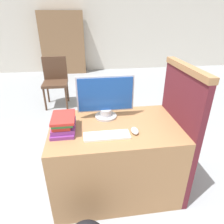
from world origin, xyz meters
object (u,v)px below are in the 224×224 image
keyboard (107,136)px  mouse (135,131)px  far_chair (55,79)px  book_stack (63,124)px  monitor (106,98)px

keyboard → mouse: size_ratio=3.44×
keyboard → mouse: mouse is taller
mouse → far_chair: bearing=111.4°
keyboard → book_stack: book_stack is taller
mouse → far_chair: (-0.93, 2.36, -0.23)m
mouse → book_stack: size_ratio=0.37×
mouse → keyboard: bearing=-174.3°
keyboard → book_stack: size_ratio=1.27×
monitor → book_stack: monitor is taller
mouse → far_chair: far_chair is taller
monitor → far_chair: monitor is taller
book_stack → keyboard: bearing=-21.7°
mouse → book_stack: (-0.58, 0.11, 0.05)m
monitor → book_stack: size_ratio=1.79×
mouse → book_stack: book_stack is taller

